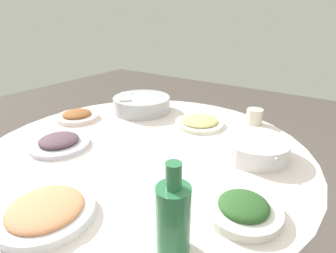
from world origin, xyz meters
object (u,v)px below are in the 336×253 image
at_px(rice_bowl, 142,104).
at_px(tea_cup_near, 254,117).
at_px(round_dining_table, 146,173).
at_px(dish_eggplant, 59,142).
at_px(dish_greens, 243,209).
at_px(green_bottle, 173,217).
at_px(dish_shrimp, 46,211).
at_px(dish_noodles, 199,122).
at_px(dish_stirfry, 77,116).
at_px(soup_bowl, 255,148).

distance_m(rice_bowl, tea_cup_near, 0.57).
height_order(round_dining_table, dish_eggplant, dish_eggplant).
relative_size(dish_greens, green_bottle, 0.90).
relative_size(dish_shrimp, tea_cup_near, 3.31).
bearing_deg(dish_noodles, round_dining_table, 79.58).
relative_size(dish_stirfry, green_bottle, 0.93).
bearing_deg(tea_cup_near, dish_eggplant, 50.02).
distance_m(green_bottle, tea_cup_near, 0.83).
xyz_separation_m(dish_eggplant, green_bottle, (-0.64, 0.17, 0.07)).
distance_m(dish_noodles, tea_cup_near, 0.26).
bearing_deg(soup_bowl, round_dining_table, 25.82).
distance_m(rice_bowl, dish_stirfry, 0.33).
relative_size(dish_shrimp, dish_greens, 1.24).
distance_m(dish_eggplant, dish_noodles, 0.61).
distance_m(round_dining_table, tea_cup_near, 0.57).
height_order(rice_bowl, dish_noodles, rice_bowl).
bearing_deg(green_bottle, soup_bowl, -91.26).
relative_size(rice_bowl, dish_shrimp, 1.21).
bearing_deg(soup_bowl, dish_noodles, -25.82).
height_order(soup_bowl, dish_noodles, soup_bowl).
bearing_deg(dish_noodles, tea_cup_near, -142.37).
relative_size(round_dining_table, green_bottle, 5.69).
relative_size(dish_greens, dish_stirfry, 0.98).
bearing_deg(rice_bowl, round_dining_table, 131.19).
xyz_separation_m(rice_bowl, dish_stirfry, (0.19, 0.27, -0.02)).
height_order(dish_noodles, tea_cup_near, tea_cup_near).
bearing_deg(green_bottle, dish_eggplant, -14.51).
bearing_deg(dish_stirfry, dish_eggplant, 128.49).
distance_m(dish_shrimp, green_bottle, 0.35).
distance_m(rice_bowl, dish_shrimp, 0.83).
xyz_separation_m(dish_shrimp, dish_noodles, (-0.03, -0.77, -0.01)).
xyz_separation_m(dish_greens, tea_cup_near, (0.18, -0.63, 0.02)).
relative_size(rice_bowl, dish_noodles, 1.32).
xyz_separation_m(dish_shrimp, green_bottle, (-0.32, -0.10, 0.07)).
relative_size(dish_shrimp, dish_noodles, 1.09).
distance_m(round_dining_table, dish_eggplant, 0.36).
xyz_separation_m(round_dining_table, rice_bowl, (0.28, -0.33, 0.15)).
distance_m(soup_bowl, dish_greens, 0.34).
relative_size(round_dining_table, dish_noodles, 5.55).
bearing_deg(dish_shrimp, round_dining_table, -85.92).
xyz_separation_m(rice_bowl, tea_cup_near, (-0.55, -0.16, -0.00)).
distance_m(soup_bowl, dish_stirfry, 0.85).
bearing_deg(dish_greens, dish_eggplant, 2.04).
height_order(dish_shrimp, dish_noodles, dish_shrimp).
bearing_deg(soup_bowl, rice_bowl, -12.79).
xyz_separation_m(dish_stirfry, tea_cup_near, (-0.74, -0.43, 0.02)).
distance_m(round_dining_table, dish_shrimp, 0.46).
bearing_deg(dish_shrimp, dish_eggplant, -39.67).
relative_size(dish_noodles, tea_cup_near, 3.03).
distance_m(dish_eggplant, tea_cup_near, 0.86).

